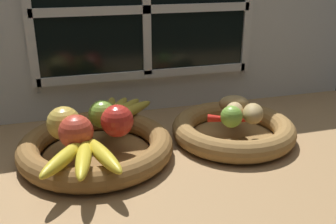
{
  "coord_description": "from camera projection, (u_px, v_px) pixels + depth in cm",
  "views": [
    {
      "loc": [
        -25.42,
        -81.94,
        43.7
      ],
      "look_at": [
        -1.13,
        1.61,
        9.54
      ],
      "focal_mm": 41.11,
      "sensor_mm": 36.0,
      "label": 1
    }
  ],
  "objects": [
    {
      "name": "back_wall",
      "position": [
        145.0,
        19.0,
        1.12
      ],
      "size": [
        140.0,
        4.6,
        55.0
      ],
      "color": "silver",
      "rests_on": "ground_plane"
    },
    {
      "name": "apple_green_back",
      "position": [
        102.0,
        114.0,
        0.94
      ],
      "size": [
        6.86,
        6.86,
        6.86
      ],
      "primitive_type": "sphere",
      "color": "#7AA338",
      "rests_on": "fruit_bowl_left"
    },
    {
      "name": "banana_bunch_front",
      "position": [
        84.0,
        156.0,
        0.78
      ],
      "size": [
        17.28,
        18.89,
        3.09
      ],
      "color": "gold",
      "rests_on": "fruit_bowl_left"
    },
    {
      "name": "lime_near",
      "position": [
        231.0,
        117.0,
        0.94
      ],
      "size": [
        5.44,
        5.44,
        5.44
      ],
      "primitive_type": "sphere",
      "color": "#7AAD3D",
      "rests_on": "fruit_bowl_right"
    },
    {
      "name": "apple_red_front",
      "position": [
        76.0,
        132.0,
        0.83
      ],
      "size": [
        7.58,
        7.58,
        7.58
      ],
      "primitive_type": "sphere",
      "color": "#CC422D",
      "rests_on": "fruit_bowl_left"
    },
    {
      "name": "ground_plane",
      "position": [
        174.0,
        155.0,
        0.96
      ],
      "size": [
        140.0,
        90.0,
        3.0
      ],
      "primitive_type": "cube",
      "color": "#9E774C"
    },
    {
      "name": "apple_red_right",
      "position": [
        117.0,
        121.0,
        0.89
      ],
      "size": [
        7.62,
        7.62,
        7.62
      ],
      "primitive_type": "sphere",
      "color": "red",
      "rests_on": "fruit_bowl_left"
    },
    {
      "name": "potato_small",
      "position": [
        253.0,
        114.0,
        0.96
      ],
      "size": [
        8.0,
        8.82,
        5.09
      ],
      "primitive_type": "ellipsoid",
      "rotation": [
        0.0,
        0.0,
        1.07
      ],
      "color": "tan",
      "rests_on": "fruit_bowl_right"
    },
    {
      "name": "fruit_bowl_left",
      "position": [
        96.0,
        147.0,
        0.91
      ],
      "size": [
        36.61,
        36.61,
        5.54
      ],
      "color": "brown",
      "rests_on": "ground_plane"
    },
    {
      "name": "chili_pepper",
      "position": [
        235.0,
        120.0,
        0.97
      ],
      "size": [
        13.4,
        7.97,
        2.02
      ],
      "primitive_type": "cone",
      "rotation": [
        0.0,
        1.57,
        -0.46
      ],
      "color": "red",
      "rests_on": "fruit_bowl_right"
    },
    {
      "name": "fruit_bowl_right",
      "position": [
        233.0,
        130.0,
        1.01
      ],
      "size": [
        32.08,
        32.08,
        5.54
      ],
      "color": "olive",
      "rests_on": "ground_plane"
    },
    {
      "name": "potato_back",
      "position": [
        234.0,
        104.0,
        1.03
      ],
      "size": [
        9.3,
        7.22,
        4.77
      ],
      "primitive_type": "ellipsoid",
      "rotation": [
        0.0,
        0.0,
        2.81
      ],
      "color": "#A38451",
      "rests_on": "fruit_bowl_right"
    },
    {
      "name": "banana_bunch_back",
      "position": [
        119.0,
        110.0,
        1.02
      ],
      "size": [
        16.05,
        18.99,
        2.78
      ],
      "color": "gold",
      "rests_on": "fruit_bowl_left"
    },
    {
      "name": "apple_golden_left",
      "position": [
        64.0,
        123.0,
        0.87
      ],
      "size": [
        7.77,
        7.77,
        7.77
      ],
      "primitive_type": "sphere",
      "color": "gold",
      "rests_on": "fruit_bowl_left"
    },
    {
      "name": "potato_large",
      "position": [
        234.0,
        111.0,
        0.99
      ],
      "size": [
        7.05,
        7.85,
        4.55
      ],
      "primitive_type": "ellipsoid",
      "rotation": [
        0.0,
        0.0,
        1.09
      ],
      "color": "tan",
      "rests_on": "fruit_bowl_right"
    }
  ]
}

